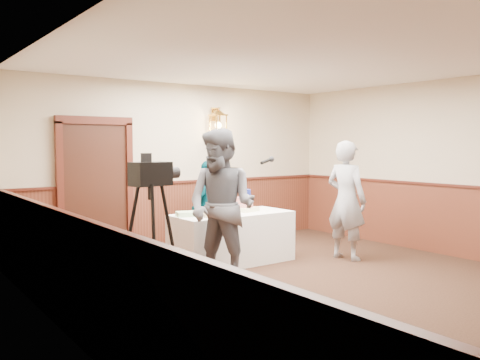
% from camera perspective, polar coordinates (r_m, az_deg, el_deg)
% --- Properties ---
extents(ground, '(7.00, 7.00, 0.00)m').
position_cam_1_polar(ground, '(6.33, 10.13, -12.20)').
color(ground, black).
rests_on(ground, ground).
extents(room_shell, '(6.02, 7.02, 2.81)m').
position_cam_1_polar(room_shell, '(6.37, 7.01, 1.82)').
color(room_shell, beige).
rests_on(room_shell, ground).
extents(display_table, '(1.80, 0.80, 0.75)m').
position_cam_1_polar(display_table, '(7.58, -0.90, -6.52)').
color(display_table, white).
rests_on(display_table, ground).
extents(tiered_cake, '(0.38, 0.38, 0.33)m').
position_cam_1_polar(tiered_cake, '(7.71, 0.53, -2.55)').
color(tiered_cake, '#FDF8BE').
rests_on(tiered_cake, display_table).
extents(sheet_cake_yellow, '(0.35, 0.29, 0.06)m').
position_cam_1_polar(sheet_cake_yellow, '(7.15, -3.11, -3.87)').
color(sheet_cake_yellow, '#E5CD89').
rests_on(sheet_cake_yellow, display_table).
extents(sheet_cake_green, '(0.34, 0.30, 0.07)m').
position_cam_1_polar(sheet_cake_green, '(7.21, -6.01, -3.81)').
color(sheet_cake_green, '#B5EEA8').
rests_on(sheet_cake_green, display_table).
extents(interviewer, '(1.66, 1.18, 1.96)m').
position_cam_1_polar(interviewer, '(6.38, -2.06, -3.01)').
color(interviewer, slate).
rests_on(interviewer, ground).
extents(baker, '(0.53, 0.72, 1.82)m').
position_cam_1_polar(baker, '(7.92, 11.85, -2.24)').
color(baker, gray).
rests_on(baker, ground).
extents(assistant_p, '(0.96, 0.66, 1.51)m').
position_cam_1_polar(assistant_p, '(8.33, -3.43, -2.95)').
color(assistant_p, '#024655').
rests_on(assistant_p, ground).
extents(tv_camera_rig, '(0.63, 0.58, 1.59)m').
position_cam_1_polar(tv_camera_rig, '(5.12, -9.90, -7.83)').
color(tv_camera_rig, black).
rests_on(tv_camera_rig, ground).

